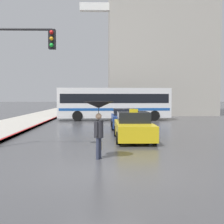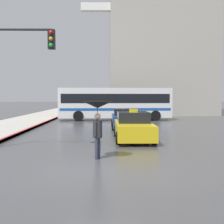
# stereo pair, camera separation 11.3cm
# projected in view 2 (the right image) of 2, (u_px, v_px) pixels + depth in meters

# --- Properties ---
(ground_plane) EXTENTS (300.00, 300.00, 0.00)m
(ground_plane) POSITION_uv_depth(u_px,v_px,m) (101.00, 172.00, 9.16)
(ground_plane) COLOR #424244
(taxi) EXTENTS (1.91, 4.80, 1.60)m
(taxi) POSITION_uv_depth(u_px,v_px,m) (133.00, 127.00, 16.12)
(taxi) COLOR gold
(taxi) RESTS_ON ground_plane
(sedan_red) EXTENTS (1.91, 4.60, 1.39)m
(sedan_red) POSITION_uv_depth(u_px,v_px,m) (125.00, 119.00, 22.24)
(sedan_red) COLOR navy
(sedan_red) RESTS_ON ground_plane
(city_bus) EXTENTS (10.83, 3.12, 3.09)m
(city_bus) POSITION_uv_depth(u_px,v_px,m) (115.00, 102.00, 30.16)
(city_bus) COLOR silver
(city_bus) RESTS_ON ground_plane
(pedestrian_with_umbrella) EXTENTS (1.08, 1.08, 2.06)m
(pedestrian_with_umbrella) POSITION_uv_depth(u_px,v_px,m) (98.00, 113.00, 11.06)
(pedestrian_with_umbrella) COLOR #2D3347
(pedestrian_with_umbrella) RESTS_ON ground_plane
(traffic_light) EXTENTS (3.42, 0.38, 5.29)m
(traffic_light) POSITION_uv_depth(u_px,v_px,m) (7.00, 61.00, 12.84)
(traffic_light) COLOR black
(traffic_light) RESTS_ON ground_plane
(building_tower_near) EXTENTS (12.96, 9.67, 29.61)m
(building_tower_near) POSITION_uv_depth(u_px,v_px,m) (160.00, 0.00, 40.36)
(building_tower_near) COLOR #A39E93
(building_tower_near) RESTS_ON ground_plane
(monument_cross) EXTENTS (7.86, 0.90, 17.86)m
(monument_cross) POSITION_uv_depth(u_px,v_px,m) (114.00, 31.00, 36.99)
(monument_cross) COLOR white
(monument_cross) RESTS_ON ground_plane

